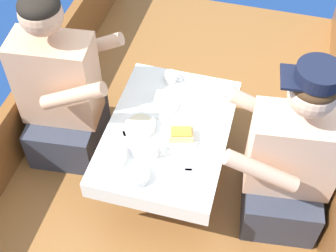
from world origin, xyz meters
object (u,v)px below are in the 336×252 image
coffee_cup_port (153,150)px  person_port (61,94)px  coffee_cup_starboard (171,77)px  sandwich (181,134)px  person_starboard (289,163)px

coffee_cup_port → person_port: bearing=156.8°
person_port → coffee_cup_starboard: (0.52, 0.27, 0.01)m
sandwich → coffee_cup_port: size_ratio=1.43×
person_port → coffee_cup_port: bearing=-29.2°
sandwich → coffee_cup_port: bearing=-128.8°
person_port → coffee_cup_port: size_ratio=10.89×
person_port → person_starboard: 1.21m
person_port → coffee_cup_port: (0.57, -0.24, 0.01)m
sandwich → coffee_cup_port: 0.17m
person_port → coffee_cup_starboard: person_port is taller
person_port → coffee_cup_port: person_port is taller
person_port → person_starboard: person_port is taller
person_port → sandwich: (0.68, -0.11, 0.01)m
person_starboard → coffee_cup_port: bearing=3.5°
person_starboard → coffee_cup_port: size_ratio=10.64×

